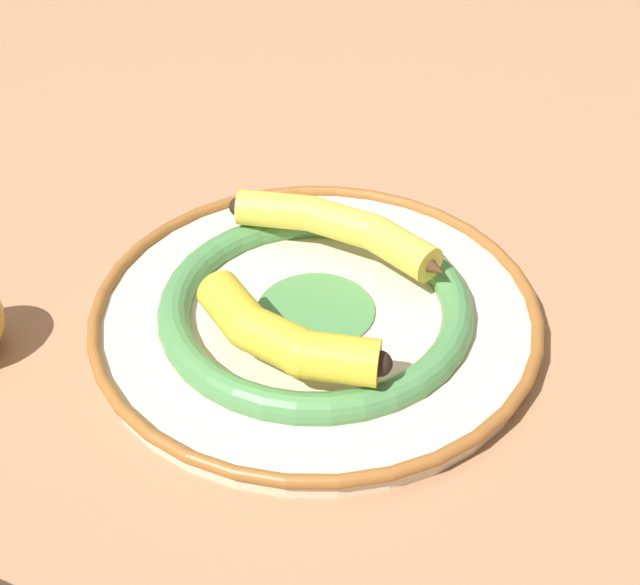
% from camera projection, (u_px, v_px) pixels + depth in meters
% --- Properties ---
extents(ground_plane, '(2.80, 2.80, 0.00)m').
position_uv_depth(ground_plane, '(318.00, 312.00, 0.76)').
color(ground_plane, '#A87A56').
extents(decorative_bowl, '(0.37, 0.37, 0.03)m').
position_uv_depth(decorative_bowl, '(320.00, 312.00, 0.73)').
color(decorative_bowl, beige).
rests_on(decorative_bowl, ground_plane).
extents(banana_a, '(0.20, 0.10, 0.03)m').
position_uv_depth(banana_a, '(342.00, 228.00, 0.77)').
color(banana_a, yellow).
rests_on(banana_a, decorative_bowl).
extents(banana_b, '(0.16, 0.11, 0.04)m').
position_uv_depth(banana_b, '(278.00, 334.00, 0.66)').
color(banana_b, yellow).
rests_on(banana_b, decorative_bowl).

